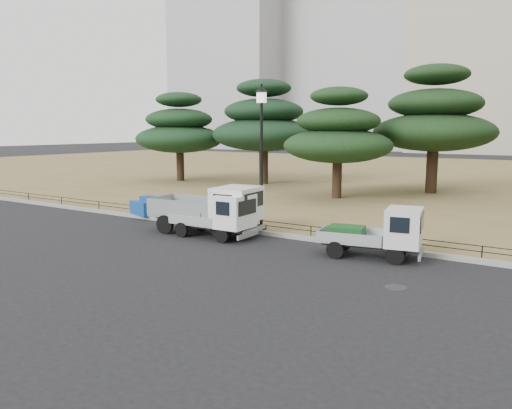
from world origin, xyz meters
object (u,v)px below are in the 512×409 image
Objects in this scene: truck_kei_front at (218,216)px; truck_kei_rear at (378,233)px; tarp_pile at (146,207)px; street_lamp at (261,134)px; truck_large at (211,207)px.

truck_kei_rear is at bearing 2.82° from truck_kei_front.
truck_kei_front is 2.06× the size of tarp_pile.
truck_kei_rear is 0.60× the size of street_lamp.
truck_kei_front is 5.86m from tarp_pile.
truck_large reaches higher than truck_kei_front.
truck_kei_rear is 6.36m from street_lamp.
street_lamp is at bearing 155.96° from truck_kei_rear.
street_lamp is 7.34m from tarp_pile.
truck_kei_rear is (6.23, 0.39, -0.02)m from truck_kei_front.
truck_kei_front is 0.58× the size of street_lamp.
tarp_pile is (-5.58, 1.74, -0.35)m from truck_kei_front.
tarp_pile is at bearing 160.19° from truck_large.
truck_large reaches higher than tarp_pile.
truck_kei_front is 3.69m from street_lamp.
street_lamp is (-5.35, 1.36, 3.15)m from truck_kei_rear.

